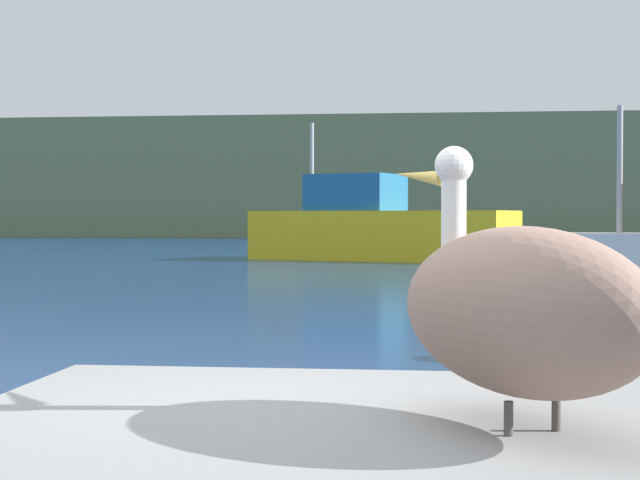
# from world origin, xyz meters

# --- Properties ---
(hillside_backdrop) EXTENTS (140.00, 15.56, 7.65)m
(hillside_backdrop) POSITION_xyz_m (0.00, 68.18, 3.82)
(hillside_backdrop) COLOR #6B7A51
(hillside_backdrop) RESTS_ON ground
(pelican) EXTENTS (1.07, 1.39, 0.95)m
(pelican) POSITION_xyz_m (1.01, -0.38, 1.00)
(pelican) COLOR #937061
(pelican) RESTS_ON pier_dock
(fishing_boat_yellow) EXTENTS (8.34, 5.13, 4.25)m
(fishing_boat_yellow) POSITION_xyz_m (-1.28, 28.02, 0.97)
(fishing_boat_yellow) COLOR yellow
(fishing_boat_yellow) RESTS_ON ground
(mooring_buoy) EXTENTS (0.71, 0.71, 0.71)m
(mooring_buoy) POSITION_xyz_m (1.84, 5.96, 0.36)
(mooring_buoy) COLOR yellow
(mooring_buoy) RESTS_ON ground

